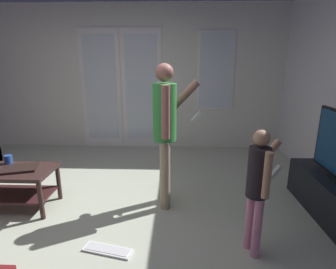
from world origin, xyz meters
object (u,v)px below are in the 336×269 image
object	(u,v)px
laptop_closed	(19,169)
cup_by_laptop	(8,159)
loose_keyboard	(108,250)
person_adult	(166,124)
coffee_table	(12,180)
person_child	(258,182)

from	to	relation	value
laptop_closed	cup_by_laptop	size ratio (longest dim) A/B	3.54
laptop_closed	cup_by_laptop	world-z (taller)	cup_by_laptop
loose_keyboard	cup_by_laptop	xyz separation A→B (m)	(-1.35, 0.86, 0.50)
laptop_closed	cup_by_laptop	xyz separation A→B (m)	(-0.23, 0.18, 0.04)
person_adult	loose_keyboard	distance (m)	1.33
coffee_table	laptop_closed	world-z (taller)	laptop_closed
coffee_table	person_adult	world-z (taller)	person_adult
coffee_table	cup_by_laptop	xyz separation A→B (m)	(-0.12, 0.18, 0.18)
loose_keyboard	cup_by_laptop	world-z (taller)	cup_by_laptop
person_child	loose_keyboard	xyz separation A→B (m)	(-1.26, -0.05, -0.65)
coffee_table	person_child	distance (m)	2.59
person_adult	person_child	xyz separation A→B (m)	(0.79, -0.77, -0.29)
coffee_table	cup_by_laptop	world-z (taller)	cup_by_laptop
coffee_table	person_child	size ratio (longest dim) A/B	0.83
cup_by_laptop	person_adult	bearing A→B (deg)	-1.38
loose_keyboard	laptop_closed	size ratio (longest dim) A/B	1.30
coffee_table	person_adult	xyz separation A→B (m)	(1.70, 0.13, 0.62)
person_adult	cup_by_laptop	bearing A→B (deg)	178.62
person_adult	loose_keyboard	xyz separation A→B (m)	(-0.48, -0.82, -0.94)
loose_keyboard	laptop_closed	xyz separation A→B (m)	(-1.12, 0.69, 0.46)
loose_keyboard	cup_by_laptop	size ratio (longest dim) A/B	4.60
coffee_table	laptop_closed	bearing A→B (deg)	0.61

